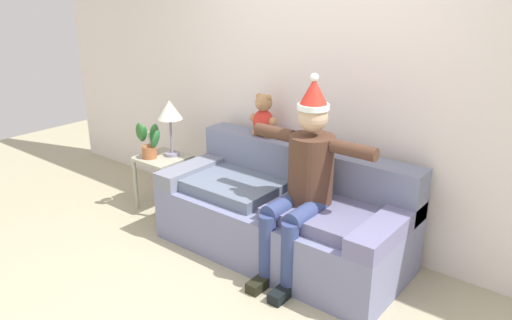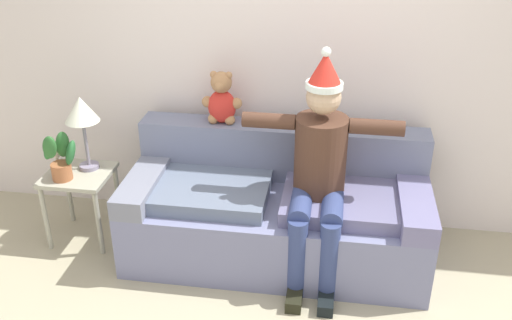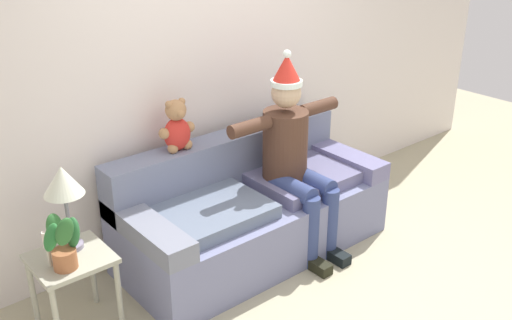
% 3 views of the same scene
% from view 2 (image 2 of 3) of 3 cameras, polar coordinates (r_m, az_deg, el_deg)
% --- Properties ---
extents(back_wall, '(7.00, 0.10, 2.70)m').
position_cam_2_polar(back_wall, '(4.15, 3.22, 10.95)').
color(back_wall, silver).
rests_on(back_wall, ground_plane).
extents(couch, '(2.05, 0.90, 0.86)m').
position_cam_2_polar(couch, '(4.08, 2.09, -4.94)').
color(couch, slate).
rests_on(couch, ground_plane).
extents(person_seated, '(1.02, 0.77, 1.54)m').
position_cam_2_polar(person_seated, '(3.69, 6.27, -0.71)').
color(person_seated, '#4C3022').
rests_on(person_seated, ground_plane).
extents(teddy_bear, '(0.29, 0.17, 0.38)m').
position_cam_2_polar(teddy_bear, '(4.08, -3.41, 5.95)').
color(teddy_bear, red).
rests_on(teddy_bear, couch).
extents(side_table, '(0.46, 0.44, 0.54)m').
position_cam_2_polar(side_table, '(4.36, -17.05, -2.37)').
color(side_table, '#A7A792').
rests_on(side_table, ground_plane).
extents(table_lamp, '(0.24, 0.24, 0.55)m').
position_cam_2_polar(table_lamp, '(4.19, -16.87, 4.48)').
color(table_lamp, gray).
rests_on(table_lamp, side_table).
extents(potted_plant, '(0.26, 0.26, 0.39)m').
position_cam_2_polar(potted_plant, '(4.19, -18.87, 0.33)').
color(potted_plant, '#A66139').
rests_on(potted_plant, side_table).
extents(candle_tall, '(0.04, 0.04, 0.23)m').
position_cam_2_polar(candle_tall, '(4.29, -19.14, 0.51)').
color(candle_tall, beige).
rests_on(candle_tall, side_table).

